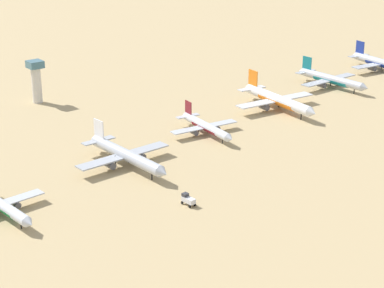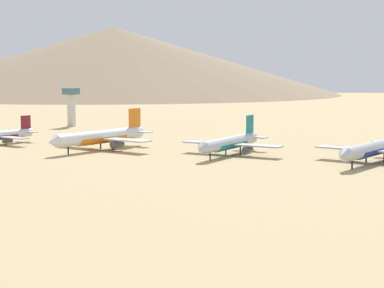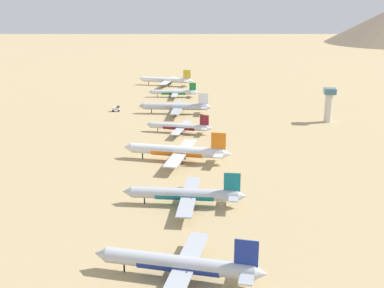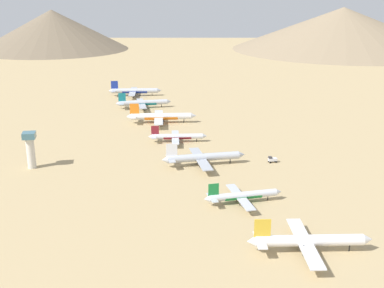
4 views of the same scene
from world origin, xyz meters
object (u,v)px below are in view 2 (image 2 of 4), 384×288
parked_jet_4 (102,137)px  parked_jet_5 (230,143)px  parked_jet_6 (372,149)px  control_tower (71,104)px

parked_jet_4 → parked_jet_5: 52.31m
parked_jet_5 → parked_jet_6: size_ratio=0.95×
parked_jet_4 → parked_jet_6: (-14.72, 102.22, -0.32)m
parked_jet_4 → control_tower: bearing=-134.2°
parked_jet_5 → control_tower: control_tower is taller
parked_jet_5 → control_tower: 156.55m
parked_jet_6 → control_tower: control_tower is taller
parked_jet_6 → control_tower: (-69.31, -188.63, 7.52)m
control_tower → parked_jet_4: bearing=45.8°
parked_jet_4 → control_tower: control_tower is taller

